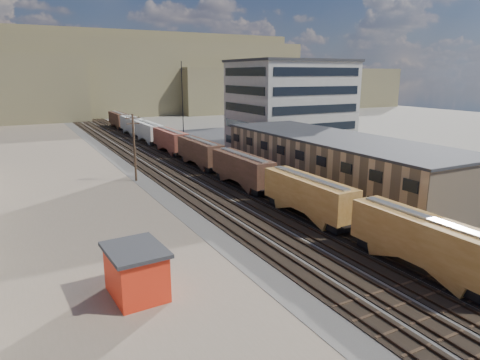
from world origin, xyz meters
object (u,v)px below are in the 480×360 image
freight_train (184,145)px  parked_car_blue (299,149)px  utility_pole_north (134,146)px  maintenance_shed (136,271)px

freight_train → parked_car_blue: bearing=-11.7°
freight_train → utility_pole_north: size_ratio=11.97×
parked_car_blue → utility_pole_north: bearing=172.7°
utility_pole_north → parked_car_blue: utility_pole_north is taller
parked_car_blue → maintenance_shed: bearing=-156.1°
freight_train → utility_pole_north: (-12.30, -12.16, 2.50)m
maintenance_shed → parked_car_blue: maintenance_shed is taller
freight_train → maintenance_shed: size_ratio=22.83×
freight_train → utility_pole_north: utility_pole_north is taller
freight_train → parked_car_blue: (22.96, -4.74, -1.95)m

